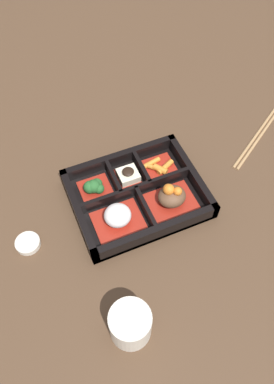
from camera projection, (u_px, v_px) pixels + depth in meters
The scene contains 11 objects.
ground_plane at pixel (137, 199), 0.79m from camera, with size 3.00×3.00×0.00m, color #4C3523.
bento_base at pixel (137, 197), 0.79m from camera, with size 0.27×0.21×0.01m.
bento_rim at pixel (137, 193), 0.78m from camera, with size 0.27×0.21×0.04m.
bowl_stew at pixel (171, 197), 0.76m from camera, with size 0.10×0.08×0.05m.
bowl_rice at pixel (118, 217), 0.73m from camera, with size 0.10×0.08×0.04m.
bowl_carrots at pixel (159, 167), 0.82m from camera, with size 0.07×0.06×0.02m.
bowl_tofu at pixel (128, 176), 0.80m from camera, with size 0.04×0.06×0.03m.
bowl_greens at pixel (94, 187), 0.78m from camera, with size 0.07×0.06×0.03m.
tea_cup at pixel (130, 324), 0.61m from camera, with size 0.07×0.07×0.07m.
chopsticks at pixel (257, 137), 0.88m from camera, with size 0.20×0.13×0.01m.
sauce_dish at pixel (28, 243), 0.72m from camera, with size 0.05×0.05×0.01m.
Camera 1 is at (0.17, 0.40, 0.66)m, focal length 35.00 mm.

